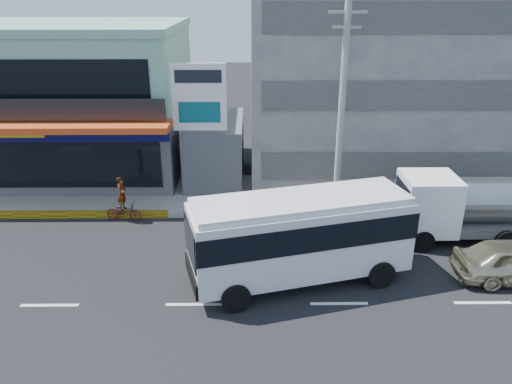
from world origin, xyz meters
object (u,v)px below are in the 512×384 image
(utility_pole_near, at_px, (342,109))
(tanker_truck, at_px, (480,206))
(shop_building, at_px, (77,103))
(satellite_dish, at_px, (213,123))
(concrete_building, at_px, (391,47))
(motorcycle_rider, at_px, (123,206))
(minibus, at_px, (300,232))
(billboard, at_px, (199,105))

(utility_pole_near, relative_size, tanker_truck, 1.35)
(shop_building, relative_size, tanker_truck, 1.68)
(satellite_dish, bearing_deg, shop_building, 159.79)
(concrete_building, distance_m, motorcycle_rider, 17.40)
(concrete_building, xyz_separation_m, satellite_dish, (-10.00, -4.00, -3.42))
(utility_pole_near, height_order, tanker_truck, utility_pole_near)
(shop_building, bearing_deg, minibus, -46.59)
(satellite_dish, relative_size, tanker_truck, 0.20)
(tanker_truck, relative_size, motorcycle_rider, 3.43)
(billboard, relative_size, minibus, 0.83)
(minibus, bearing_deg, concrete_building, 64.98)
(billboard, distance_m, minibus, 9.22)
(shop_building, distance_m, tanker_truck, 21.86)
(satellite_dish, height_order, billboard, billboard)
(concrete_building, height_order, tanker_truck, concrete_building)
(billboard, bearing_deg, tanker_truck, -20.11)
(shop_building, relative_size, satellite_dish, 8.27)
(billboard, bearing_deg, utility_pole_near, -15.48)
(shop_building, relative_size, motorcycle_rider, 5.75)
(concrete_building, bearing_deg, tanker_truck, -80.69)
(shop_building, distance_m, motorcycle_rider, 8.82)
(tanker_truck, height_order, motorcycle_rider, tanker_truck)
(billboard, bearing_deg, satellite_dish, 74.48)
(utility_pole_near, bearing_deg, billboard, 164.52)
(satellite_dish, bearing_deg, utility_pole_near, -30.96)
(satellite_dish, bearing_deg, billboard, -105.52)
(satellite_dish, distance_m, motorcycle_rider, 6.47)
(shop_building, bearing_deg, motorcycle_rider, -60.76)
(tanker_truck, bearing_deg, concrete_building, 99.31)
(billboard, bearing_deg, minibus, -61.09)
(satellite_dish, relative_size, minibus, 0.18)
(billboard, distance_m, tanker_truck, 13.40)
(utility_pole_near, bearing_deg, shop_building, 154.94)
(tanker_truck, distance_m, motorcycle_rider, 15.84)
(concrete_building, height_order, utility_pole_near, concrete_building)
(satellite_dish, height_order, minibus, satellite_dish)
(satellite_dish, relative_size, billboard, 0.22)
(shop_building, distance_m, billboard, 8.92)
(billboard, distance_m, utility_pole_near, 6.75)
(minibus, relative_size, tanker_truck, 1.13)
(utility_pole_near, xyz_separation_m, motorcycle_rider, (-10.00, -0.60, -4.44))
(tanker_truck, bearing_deg, billboard, 159.89)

